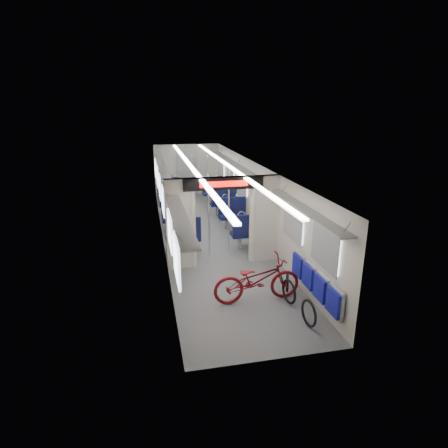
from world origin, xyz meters
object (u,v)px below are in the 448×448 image
bike_hoop_a (309,314)px  stanchion_far_left (193,188)px  seat_bay_near_left (180,223)px  stanchion_far_right (208,188)px  bike_hoop_b (289,293)px  seat_bay_near_right (240,220)px  stanchion_near_left (209,217)px  stanchion_near_right (229,212)px  bike_hoop_c (287,283)px  seat_bay_far_right (218,194)px  bicycle (257,280)px  flip_bench (315,282)px  seat_bay_far_left (171,195)px

bike_hoop_a → stanchion_far_left: stanchion_far_left is taller
seat_bay_near_left → bike_hoop_a: bearing=-69.6°
seat_bay_near_left → stanchion_far_right: bearing=60.1°
bike_hoop_b → seat_bay_near_right: 4.23m
seat_bay_near_left → seat_bay_near_right: bearing=-1.6°
stanchion_near_left → stanchion_far_right: same height
bike_hoop_b → seat_bay_near_right: seat_bay_near_right is taller
seat_bay_near_right → stanchion_near_right: size_ratio=0.97×
stanchion_far_left → stanchion_near_left: bearing=-90.9°
seat_bay_near_right → stanchion_near_right: bearing=-118.6°
bike_hoop_b → bike_hoop_c: 0.54m
seat_bay_near_left → stanchion_far_left: size_ratio=1.01×
seat_bay_far_right → stanchion_far_left: stanchion_far_left is taller
bike_hoop_a → stanchion_far_right: bearing=95.4°
stanchion_near_left → seat_bay_far_right: bearing=76.0°
bike_hoop_b → seat_bay_near_left: bearing=113.5°
seat_bay_near_right → stanchion_near_left: bearing=-130.7°
bicycle → stanchion_near_right: stanchion_near_right is taller
bike_hoop_a → bike_hoop_c: bearing=85.4°
flip_bench → bike_hoop_c: size_ratio=4.88×
stanchion_far_left → seat_bay_far_right: bearing=47.9°
bicycle → bike_hoop_c: size_ratio=4.26×
seat_bay_near_left → seat_bay_far_left: size_ratio=1.01×
seat_bay_far_right → stanchion_far_left: (-1.16, -1.28, 0.58)m
bike_hoop_b → seat_bay_near_right: (0.01, 4.22, 0.32)m
seat_bay_near_left → seat_bay_far_left: 3.78m
bicycle → stanchion_far_left: (-0.52, 6.17, 0.66)m
bike_hoop_a → stanchion_near_left: 4.00m
flip_bench → stanchion_near_right: bearing=106.9°
flip_bench → seat_bay_far_left: bearing=105.4°
seat_bay_near_right → stanchion_near_right: (-0.61, -1.11, 0.59)m
bike_hoop_a → flip_bench: bearing=57.7°
stanchion_far_left → seat_bay_near_right: bearing=-62.2°
bike_hoop_b → seat_bay_far_right: size_ratio=0.24×
seat_bay_far_left → seat_bay_far_right: bearing=-10.6°
bicycle → seat_bay_far_left: seat_bay_far_left is taller
bike_hoop_c → seat_bay_far_left: 7.81m
bike_hoop_c → stanchion_far_left: size_ratio=0.19×
flip_bench → stanchion_far_right: stanchion_far_right is taller
seat_bay_near_left → stanchion_near_left: 1.70m
bike_hoop_b → bike_hoop_c: (0.16, 0.51, -0.05)m
seat_bay_far_left → stanchion_far_left: size_ratio=1.00×
flip_bench → seat_bay_far_right: seat_bay_far_right is taller
seat_bay_far_right → bike_hoop_c: bearing=-88.8°
bike_hoop_b → stanchion_far_left: bearing=100.1°
seat_bay_near_right → stanchion_near_left: stanchion_near_left is taller
stanchion_near_left → stanchion_far_right: bearing=81.0°
stanchion_far_right → bicycle: bearing=-89.9°
bike_hoop_b → stanchion_near_left: (-1.20, 2.81, 0.91)m
bicycle → seat_bay_near_left: seat_bay_near_left is taller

